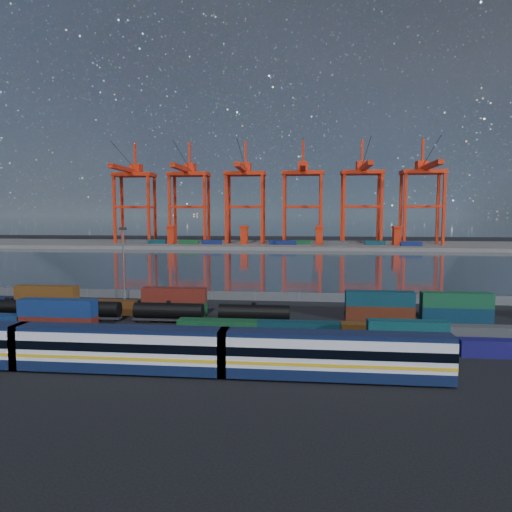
# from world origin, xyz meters

# --- Properties ---
(ground) EXTENTS (700.00, 700.00, 0.00)m
(ground) POSITION_xyz_m (0.00, 0.00, 0.00)
(ground) COLOR black
(ground) RESTS_ON ground
(harbor_water) EXTENTS (700.00, 700.00, 0.00)m
(harbor_water) POSITION_xyz_m (0.00, 105.00, 0.01)
(harbor_water) COLOR #29323B
(harbor_water) RESTS_ON ground
(far_quay) EXTENTS (700.00, 70.00, 2.00)m
(far_quay) POSITION_xyz_m (0.00, 210.00, 1.00)
(far_quay) COLOR #514F4C
(far_quay) RESTS_ON ground
(distant_mountains) EXTENTS (2470.00, 1100.00, 520.00)m
(distant_mountains) POSITION_xyz_m (63.02, 1600.00, 220.29)
(distant_mountains) COLOR #1E2630
(distant_mountains) RESTS_ON ground
(passenger_train) EXTENTS (79.09, 3.35, 5.74)m
(passenger_train) POSITION_xyz_m (-11.53, -21.10, 2.88)
(passenger_train) COLOR silver
(passenger_train) RESTS_ON ground
(container_row_south) EXTENTS (138.75, 2.22, 4.74)m
(container_row_south) POSITION_xyz_m (-3.33, -9.65, 1.55)
(container_row_south) COLOR #373A3B
(container_row_south) RESTS_ON ground
(container_row_mid) EXTENTS (142.24, 2.60, 5.54)m
(container_row_mid) POSITION_xyz_m (8.72, -3.51, 1.64)
(container_row_mid) COLOR #414346
(container_row_mid) RESTS_ON ground
(container_row_north) EXTENTS (142.08, 2.53, 5.39)m
(container_row_north) POSITION_xyz_m (10.95, 11.14, 2.38)
(container_row_north) COLOR #101751
(container_row_north) RESTS_ON ground
(tanker_string) EXTENTS (90.50, 2.79, 4.00)m
(tanker_string) POSITION_xyz_m (-36.45, 5.02, 2.00)
(tanker_string) COLOR black
(tanker_string) RESTS_ON ground
(waterfront_fence) EXTENTS (160.12, 0.12, 2.20)m
(waterfront_fence) POSITION_xyz_m (-0.00, 28.00, 1.00)
(waterfront_fence) COLOR #595B5E
(waterfront_fence) RESTS_ON ground
(yard_light_mast) EXTENTS (1.60, 0.40, 16.60)m
(yard_light_mast) POSITION_xyz_m (-30.00, 26.00, 9.30)
(yard_light_mast) COLOR slate
(yard_light_mast) RESTS_ON ground
(gantry_cranes) EXTENTS (199.77, 47.56, 64.40)m
(gantry_cranes) POSITION_xyz_m (-7.50, 203.29, 39.48)
(gantry_cranes) COLOR red
(gantry_cranes) RESTS_ON ground
(quay_containers) EXTENTS (172.58, 10.99, 2.60)m
(quay_containers) POSITION_xyz_m (-11.00, 195.46, 3.30)
(quay_containers) COLOR navy
(quay_containers) RESTS_ON far_quay
(straddle_carriers) EXTENTS (140.00, 7.00, 11.10)m
(straddle_carriers) POSITION_xyz_m (-2.50, 200.00, 7.82)
(straddle_carriers) COLOR red
(straddle_carriers) RESTS_ON far_quay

